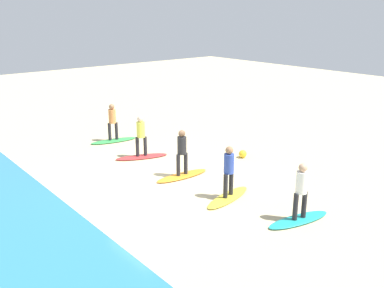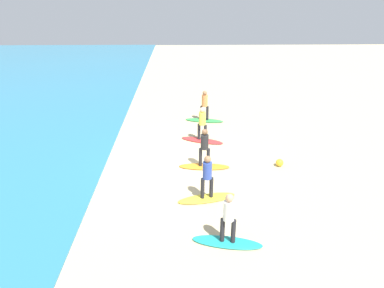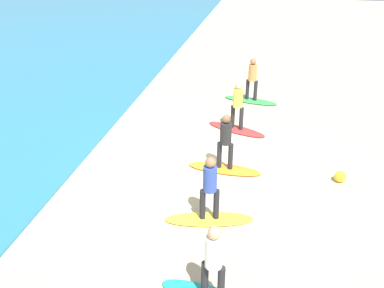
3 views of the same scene
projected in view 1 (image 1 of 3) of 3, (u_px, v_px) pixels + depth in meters
ground_plane at (151, 183)px, 14.68m from camera, size 60.00×60.00×0.00m
surfboard_teal at (299, 220)px, 12.01m from camera, size 0.94×2.17×0.09m
surfer_teal at (301, 187)px, 11.71m from camera, size 0.32×0.45×1.64m
surfboard_yellow at (228, 197)px, 13.45m from camera, size 1.01×2.17×0.09m
surfer_yellow at (229, 168)px, 13.15m from camera, size 0.32×0.45×1.64m
surfboard_orange at (182, 176)px, 15.20m from camera, size 0.69×2.13×0.09m
surfer_orange at (182, 149)px, 14.91m from camera, size 0.32×0.46×1.64m
surfboard_red at (142, 157)px, 17.17m from camera, size 1.28×2.16×0.09m
surfer_red at (141, 133)px, 16.87m from camera, size 0.32×0.44×1.64m
surfboard_green at (114, 141)px, 19.30m from camera, size 0.96×2.17×0.09m
surfer_green at (112, 119)px, 19.00m from camera, size 0.32×0.45×1.64m
beach_ball at (243, 154)px, 17.15m from camera, size 0.32×0.32×0.32m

